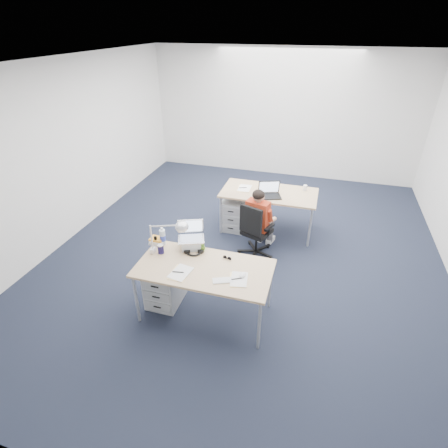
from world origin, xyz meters
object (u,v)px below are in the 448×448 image
(desk_far, at_px, (269,194))
(office_chair, at_px, (255,240))
(desk_lamp, at_px, (163,237))
(far_cup, at_px, (305,188))
(water_bottle, at_px, (163,236))
(cordless_phone, at_px, (156,241))
(book_stack, at_px, (157,241))
(drawer_pedestal_far, at_px, (234,213))
(dark_laptop, at_px, (270,190))
(drawer_pedestal_near, at_px, (165,284))
(computer_mouse, at_px, (243,275))
(desk_near, at_px, (204,271))
(silver_laptop, at_px, (191,236))
(seated_person, at_px, (261,220))
(can_koozie, at_px, (161,249))
(bear_figurine, at_px, (202,247))
(headphones, at_px, (194,251))
(sunglasses, at_px, (227,258))
(wireless_keyboard, at_px, (223,280))

(desk_far, distance_m, office_chair, 0.92)
(desk_lamp, bearing_deg, far_cup, 59.77)
(water_bottle, height_order, desk_lamp, desk_lamp)
(desk_lamp, height_order, far_cup, desk_lamp)
(cordless_phone, distance_m, far_cup, 2.81)
(desk_far, distance_m, book_stack, 2.27)
(office_chair, height_order, drawer_pedestal_far, office_chair)
(drawer_pedestal_far, relative_size, dark_laptop, 1.56)
(drawer_pedestal_near, bearing_deg, computer_mouse, -5.95)
(desk_near, distance_m, silver_laptop, 0.50)
(seated_person, xyz_separation_m, far_cup, (0.58, 0.89, 0.23))
(desk_lamp, relative_size, dark_laptop, 1.50)
(seated_person, relative_size, can_koozie, 8.91)
(desk_near, height_order, bear_figurine, bear_figurine)
(drawer_pedestal_near, xyz_separation_m, drawer_pedestal_far, (0.38, 2.11, 0.00))
(desk_far, height_order, office_chair, office_chair)
(drawer_pedestal_far, xyz_separation_m, can_koozie, (-0.41, -2.06, 0.52))
(office_chair, distance_m, drawer_pedestal_near, 1.66)
(drawer_pedestal_far, distance_m, far_cup, 1.30)
(headphones, bearing_deg, seated_person, 48.00)
(seated_person, height_order, bear_figurine, seated_person)
(seated_person, bearing_deg, desk_far, 103.22)
(water_bottle, height_order, book_stack, water_bottle)
(desk_lamp, bearing_deg, computer_mouse, -6.44)
(water_bottle, xyz_separation_m, desk_lamp, (0.12, -0.21, 0.14))
(silver_laptop, bearing_deg, can_koozie, -167.43)
(desk_near, relative_size, sunglasses, 13.94)
(desk_far, relative_size, drawer_pedestal_far, 2.91)
(drawer_pedestal_far, bearing_deg, desk_near, -84.77)
(cordless_phone, bearing_deg, computer_mouse, -6.92)
(can_koozie, relative_size, bear_figurine, 0.94)
(far_cup, bearing_deg, desk_far, -157.36)
(wireless_keyboard, bearing_deg, book_stack, 132.70)
(water_bottle, xyz_separation_m, book_stack, (-0.08, -0.01, -0.08))
(silver_laptop, relative_size, computer_mouse, 3.14)
(desk_lamp, bearing_deg, dark_laptop, 65.65)
(wireless_keyboard, relative_size, bear_figurine, 1.82)
(office_chair, relative_size, sunglasses, 7.90)
(seated_person, bearing_deg, silver_laptop, -103.16)
(bear_figurine, xyz_separation_m, sunglasses, (0.34, -0.07, -0.05))
(can_koozie, distance_m, cordless_phone, 0.20)
(desk_far, xyz_separation_m, far_cup, (0.57, 0.24, 0.09))
(desk_near, distance_m, headphones, 0.34)
(cordless_phone, bearing_deg, drawer_pedestal_far, 81.31)
(dark_laptop, bearing_deg, drawer_pedestal_far, 151.39)
(book_stack, bearing_deg, sunglasses, -4.19)
(desk_near, height_order, drawer_pedestal_far, desk_near)
(desk_near, height_order, far_cup, far_cup)
(desk_near, xyz_separation_m, far_cup, (0.95, 2.52, 0.09))
(wireless_keyboard, height_order, water_bottle, water_bottle)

